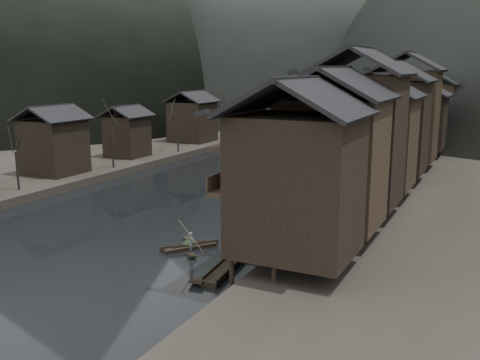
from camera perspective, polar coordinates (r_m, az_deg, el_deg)
The scene contains 12 objects.
water at distance 48.61m, azimuth -10.20°, elevation -4.56°, with size 300.00×300.00×0.00m, color black.
left_bank at distance 100.58m, azimuth -12.75°, elevation 4.22°, with size 40.00×200.00×1.20m, color #2D2823.
stilt_houses at distance 57.28m, azimuth 15.56°, elevation 6.66°, with size 9.00×67.60×15.64m.
left_houses at distance 75.59m, azimuth -13.84°, elevation 5.55°, with size 8.10×53.20×8.73m.
bare_trees at distance 74.71m, azimuth -10.91°, elevation 6.32°, with size 3.90×60.65×7.79m.
moored_sampans at distance 58.45m, azimuth 9.98°, elevation -1.53°, with size 2.95×54.93×0.47m.
midriver_boats at distance 94.33m, azimuth 11.98°, elevation 3.52°, with size 8.34×41.27×0.45m.
stone_bridge at distance 113.11m, azimuth 12.07°, elevation 7.38°, with size 40.00×6.00×9.00m.
hero_sampan at distance 41.41m, azimuth -5.39°, elevation -7.07°, with size 3.33×4.14×0.43m.
cargo_heap at distance 41.44m, azimuth -5.42°, elevation -6.29°, with size 1.01×1.32×0.60m, color black.
boatman at distance 39.56m, azimuth -5.23°, elevation -6.38°, with size 0.60×0.40×1.65m, color #5D5D60.
bamboo_pole at distance 38.77m, azimuth -5.05°, elevation -3.02°, with size 0.06×0.06×3.81m, color #8C7A51.
Camera 1 is at (28.09, -37.23, 13.70)m, focal length 40.00 mm.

